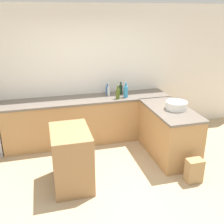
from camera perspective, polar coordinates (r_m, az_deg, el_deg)
ground_plane at (r=4.14m, az=-0.41°, el=-16.89°), size 14.00×14.00×0.00m
wall_back at (r=5.48m, az=-6.12°, el=8.33°), size 8.00×0.06×2.70m
counter_back at (r=5.42m, az=-5.18°, el=-1.63°), size 3.34×0.66×0.92m
counter_peninsula at (r=4.96m, az=12.22°, el=-4.30°), size 0.69×1.37×0.92m
island_table at (r=4.09m, az=-8.83°, el=-9.86°), size 0.57×0.83×0.91m
mixing_bowl at (r=4.76m, az=13.85°, el=1.41°), size 0.38×0.38×0.14m
water_bottle_blue at (r=5.49m, az=-1.04°, el=4.80°), size 0.06×0.06×0.22m
vinegar_bottle_clear at (r=5.37m, az=-0.71°, el=4.57°), size 0.06×0.06×0.25m
wine_bottle_dark at (r=5.50m, az=1.91°, el=4.98°), size 0.07×0.07×0.25m
dish_soap_bottle at (r=5.28m, az=3.01°, el=4.46°), size 0.09×0.09×0.30m
olive_oil_bottle at (r=5.18m, az=1.27°, el=4.05°), size 0.08×0.08×0.27m
paper_bag at (r=4.43m, az=17.43°, el=-12.08°), size 0.26×0.18×0.39m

